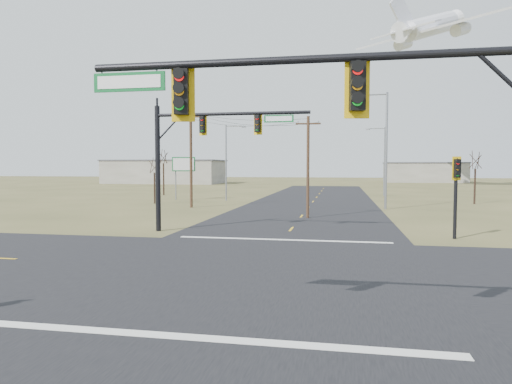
# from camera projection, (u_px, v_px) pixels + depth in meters

# --- Properties ---
(ground) EXTENTS (320.00, 320.00, 0.00)m
(ground) POSITION_uv_depth(u_px,v_px,m) (259.00, 270.00, 18.29)
(ground) COLOR olive
(ground) RESTS_ON ground
(road_ew) EXTENTS (160.00, 14.00, 0.02)m
(road_ew) POSITION_uv_depth(u_px,v_px,m) (259.00, 270.00, 18.28)
(road_ew) COLOR black
(road_ew) RESTS_ON ground
(road_ns) EXTENTS (14.00, 160.00, 0.02)m
(road_ns) POSITION_uv_depth(u_px,v_px,m) (259.00, 270.00, 18.28)
(road_ns) COLOR black
(road_ns) RESTS_ON ground
(stop_bar_near) EXTENTS (12.00, 0.40, 0.01)m
(stop_bar_near) POSITION_uv_depth(u_px,v_px,m) (204.00, 338.00, 10.92)
(stop_bar_near) COLOR silver
(stop_bar_near) RESTS_ON road_ns
(stop_bar_far) EXTENTS (12.00, 0.40, 0.01)m
(stop_bar_far) POSITION_uv_depth(u_px,v_px,m) (283.00, 240.00, 25.65)
(stop_bar_far) COLOR silver
(stop_bar_far) RESTS_ON road_ns
(mast_arm_near) EXTENTS (10.34, 0.50, 7.10)m
(mast_arm_near) POSITION_uv_depth(u_px,v_px,m) (371.00, 119.00, 9.86)
(mast_arm_near) COLOR black
(mast_arm_near) RESTS_ON ground
(mast_arm_far) EXTENTS (9.86, 0.55, 7.99)m
(mast_arm_far) POSITION_uv_depth(u_px,v_px,m) (199.00, 141.00, 28.54)
(mast_arm_far) COLOR black
(mast_arm_far) RESTS_ON ground
(pedestal_signal_ne) EXTENTS (0.67, 0.59, 4.74)m
(pedestal_signal_ne) POSITION_uv_depth(u_px,v_px,m) (456.00, 179.00, 25.82)
(pedestal_signal_ne) COLOR black
(pedestal_signal_ne) RESTS_ON ground
(utility_pole_near) EXTENTS (1.99, 0.32, 8.15)m
(utility_pole_near) POSITION_uv_depth(u_px,v_px,m) (308.00, 165.00, 36.42)
(utility_pole_near) COLOR #4D3521
(utility_pole_near) RESTS_ON ground
(utility_pole_far) EXTENTS (2.38, 0.28, 9.73)m
(utility_pole_far) POSITION_uv_depth(u_px,v_px,m) (191.00, 158.00, 45.96)
(utility_pole_far) COLOR #4D3521
(utility_pole_far) RESTS_ON ground
(highway_sign) EXTENTS (2.74, 0.92, 5.33)m
(highway_sign) POSITION_uv_depth(u_px,v_px,m) (184.00, 169.00, 56.65)
(highway_sign) COLOR gray
(highway_sign) RESTS_ON ground
(streetlight_a) EXTENTS (3.14, 0.33, 11.29)m
(streetlight_a) POSITION_uv_depth(u_px,v_px,m) (384.00, 144.00, 44.10)
(streetlight_a) COLOR gray
(streetlight_a) RESTS_ON ground
(streetlight_b) EXTENTS (2.72, 0.43, 9.71)m
(streetlight_b) POSITION_uv_depth(u_px,v_px,m) (383.00, 157.00, 64.14)
(streetlight_b) COLOR gray
(streetlight_b) RESTS_ON ground
(streetlight_c) EXTENTS (2.56, 0.23, 9.22)m
(streetlight_c) POSITION_uv_depth(u_px,v_px,m) (228.00, 158.00, 55.37)
(streetlight_c) COLOR gray
(streetlight_c) RESTS_ON ground
(bare_tree_a) EXTENTS (2.35, 2.35, 5.44)m
(bare_tree_a) POSITION_uv_depth(u_px,v_px,m) (154.00, 165.00, 50.95)
(bare_tree_a) COLOR black
(bare_tree_a) RESTS_ON ground
(bare_tree_b) EXTENTS (3.24, 3.24, 7.08)m
(bare_tree_b) POSITION_uv_depth(u_px,v_px,m) (163.00, 156.00, 66.04)
(bare_tree_b) COLOR black
(bare_tree_b) RESTS_ON ground
(bare_tree_c) EXTENTS (3.10, 3.10, 6.26)m
(bare_tree_c) POSITION_uv_depth(u_px,v_px,m) (475.00, 160.00, 50.22)
(bare_tree_c) COLOR black
(bare_tree_c) RESTS_ON ground
(warehouse_left) EXTENTS (28.00, 14.00, 5.50)m
(warehouse_left) POSITION_uv_depth(u_px,v_px,m) (165.00, 172.00, 113.79)
(warehouse_left) COLOR #A8A395
(warehouse_left) RESTS_ON ground
(warehouse_mid) EXTENTS (20.00, 12.00, 5.00)m
(warehouse_mid) POSITION_uv_depth(u_px,v_px,m) (424.00, 173.00, 121.55)
(warehouse_mid) COLOR #A8A395
(warehouse_mid) RESTS_ON ground
(jet_airliner) EXTENTS (32.91, 32.98, 16.53)m
(jet_airliner) POSITION_uv_depth(u_px,v_px,m) (430.00, 26.00, 87.74)
(jet_airliner) COLOR white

